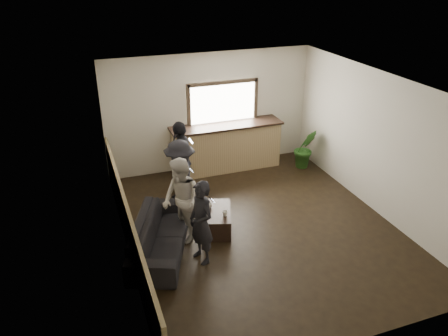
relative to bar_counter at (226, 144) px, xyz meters
name	(u,v)px	position (x,y,z in m)	size (l,w,h in m)	color
ground	(259,227)	(-0.30, -2.70, -0.64)	(5.00, 6.00, 0.01)	black
room_shell	(223,164)	(-1.04, -2.70, 0.83)	(5.01, 6.01, 2.80)	silver
bar_counter	(226,144)	(0.00, 0.00, 0.00)	(2.70, 0.68, 2.13)	#A08257
sofa	(160,235)	(-2.23, -2.75, -0.33)	(2.14, 0.84, 0.63)	black
coffee_table	(217,220)	(-1.08, -2.47, -0.44)	(0.50, 0.91, 0.40)	black
cup_a	(209,205)	(-1.18, -2.30, -0.19)	(0.12, 0.12, 0.09)	silver
cup_b	(225,213)	(-1.00, -2.69, -0.19)	(0.10, 0.10, 0.10)	silver
potted_plant	(305,148)	(1.85, -0.58, -0.15)	(0.54, 0.44, 0.99)	#2D6623
person_a	(201,223)	(-1.63, -3.28, 0.11)	(0.52, 0.63, 1.50)	black
person_b	(181,201)	(-1.78, -2.56, 0.16)	(0.78, 0.90, 1.60)	beige
person_c	(181,179)	(-1.58, -1.75, 0.17)	(0.93, 1.19, 1.61)	black
person_d	(181,161)	(-1.38, -1.04, 0.23)	(0.87, 1.10, 1.74)	black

